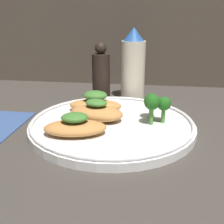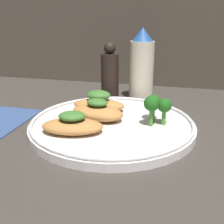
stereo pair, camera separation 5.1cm
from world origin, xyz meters
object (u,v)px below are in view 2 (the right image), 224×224
object	(u,v)px
sauce_bottle	(142,67)
pepper_grinder	(110,74)
broccoli_bunch	(156,104)
plate	(112,124)

from	to	relation	value
sauce_bottle	pepper_grinder	xyz separation A→B (cm)	(-7.86, 0.00, -2.10)
broccoli_bunch	sauce_bottle	xyz separation A→B (cm)	(-5.37, 18.23, 3.30)
sauce_bottle	pepper_grinder	world-z (taller)	sauce_bottle
plate	broccoli_bunch	distance (cm)	8.80
broccoli_bunch	pepper_grinder	size ratio (longest dim) A/B	0.41
broccoli_bunch	sauce_bottle	size ratio (longest dim) A/B	0.33
plate	sauce_bottle	bearing A→B (deg)	83.33
broccoli_bunch	sauce_bottle	bearing A→B (deg)	106.41
plate	broccoli_bunch	size ratio (longest dim) A/B	5.35
pepper_grinder	plate	bearing A→B (deg)	-74.34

